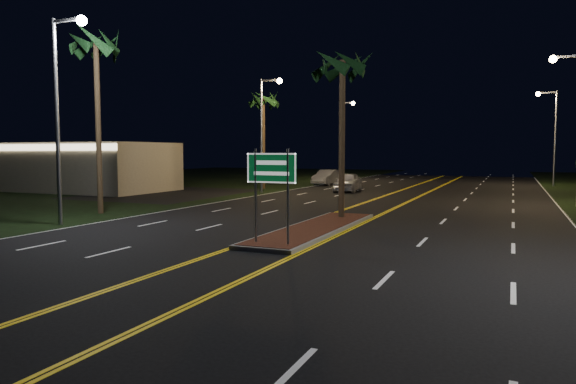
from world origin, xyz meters
The scene contains 15 objects.
ground centered at (0.00, 0.00, 0.00)m, with size 120.00×120.00×0.00m, color black.
grass_left centered at (-30.00, 25.00, 0.00)m, with size 40.00×110.00×0.01m, color black.
median_island centered at (0.00, 7.00, 0.08)m, with size 2.25×10.25×0.17m.
highway_sign centered at (0.00, 2.80, 2.40)m, with size 1.80×0.08×3.20m.
commercial_building centered at (-26.00, 19.99, 2.00)m, with size 15.00×8.12×4.00m.
streetlight_left_near centered at (-10.61, 4.00, 5.66)m, with size 1.91×0.44×9.00m.
streetlight_left_mid centered at (-10.61, 24.00, 5.66)m, with size 1.91×0.44×9.00m.
streetlight_left_far centered at (-10.61, 44.00, 5.66)m, with size 1.91×0.44×9.00m.
streetlight_right_mid centered at (10.61, 22.00, 5.66)m, with size 1.91×0.44×9.00m.
streetlight_right_far centered at (10.61, 42.00, 5.66)m, with size 1.91×0.44×9.00m.
palm_median centered at (0.00, 10.50, 7.28)m, with size 2.40×2.40×8.30m.
palm_left_near centered at (-12.50, 8.00, 8.68)m, with size 2.40×2.40×9.80m.
palm_left_far centered at (-12.80, 28.00, 7.75)m, with size 2.40×2.40×8.80m.
car_near centered at (-5.03, 27.95, 0.89)m, with size 2.30×5.37×1.79m, color silver.
car_far centered at (-9.50, 35.51, 0.86)m, with size 2.22×5.18×1.73m, color #ACAFB6.
Camera 1 is at (7.39, -12.69, 3.23)m, focal length 32.00 mm.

